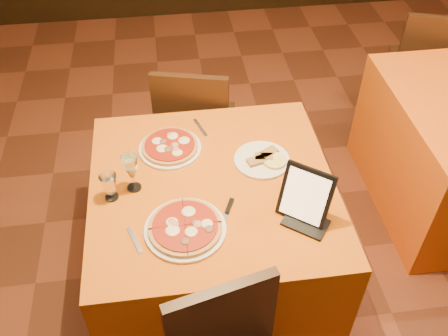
{
  "coord_description": "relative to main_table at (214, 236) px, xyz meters",
  "views": [
    {
      "loc": [
        -0.68,
        -1.23,
        2.35
      ],
      "look_at": [
        -0.47,
        0.32,
        0.86
      ],
      "focal_mm": 40.0,
      "sensor_mm": 36.0,
      "label": 1
    }
  ],
  "objects": [
    {
      "name": "chair_side_far",
      "position": [
        1.62,
        1.26,
        0.08
      ],
      "size": [
        0.59,
        0.59,
        0.91
      ],
      "primitive_type": null,
      "rotation": [
        0.0,
        0.0,
        2.81
      ],
      "color": "black",
      "rests_on": "floor"
    },
    {
      "name": "cutlet_dish",
      "position": [
        0.25,
        0.12,
        0.39
      ],
      "size": [
        0.26,
        0.26,
        0.03
      ],
      "rotation": [
        0.0,
        0.0,
        -0.04
      ],
      "color": "white",
      "rests_on": "main_table"
    },
    {
      "name": "water_glass",
      "position": [
        -0.45,
        -0.02,
        0.44
      ],
      "size": [
        0.08,
        0.08,
        0.13
      ],
      "primitive_type": null,
      "rotation": [
        0.0,
        0.0,
        -0.25
      ],
      "color": "silver",
      "rests_on": "main_table"
    },
    {
      "name": "pizza_far",
      "position": [
        -0.18,
        0.26,
        0.39
      ],
      "size": [
        0.3,
        0.3,
        0.03
      ],
      "rotation": [
        0.0,
        0.0,
        0.28
      ],
      "color": "white",
      "rests_on": "main_table"
    },
    {
      "name": "chair_main_far",
      "position": [
        0.0,
        0.82,
        0.08
      ],
      "size": [
        0.55,
        0.55,
        0.91
      ],
      "primitive_type": null,
      "rotation": [
        0.0,
        0.0,
        2.89
      ],
      "color": "black",
      "rests_on": "floor"
    },
    {
      "name": "pizza_near",
      "position": [
        -0.14,
        -0.25,
        0.39
      ],
      "size": [
        0.34,
        0.34,
        0.03
      ],
      "rotation": [
        0.0,
        0.0,
        0.19
      ],
      "color": "white",
      "rests_on": "main_table"
    },
    {
      "name": "fork_near",
      "position": [
        -0.35,
        -0.28,
        0.38
      ],
      "size": [
        0.06,
        0.14,
        0.01
      ],
      "primitive_type": "cube",
      "rotation": [
        0.0,
        0.0,
        1.92
      ],
      "color": "silver",
      "rests_on": "main_table"
    },
    {
      "name": "tablet",
      "position": [
        0.36,
        -0.23,
        0.49
      ],
      "size": [
        0.23,
        0.21,
        0.24
      ],
      "primitive_type": "cube",
      "rotation": [
        -0.35,
        0.0,
        -0.66
      ],
      "color": "black",
      "rests_on": "main_table"
    },
    {
      "name": "wine_glass",
      "position": [
        -0.35,
        0.02,
        0.47
      ],
      "size": [
        0.08,
        0.08,
        0.19
      ],
      "primitive_type": null,
      "rotation": [
        0.0,
        0.0,
        -0.17
      ],
      "color": "#DEE07F",
      "rests_on": "main_table"
    },
    {
      "name": "fork_far",
      "position": [
        -0.01,
        0.4,
        0.38
      ],
      "size": [
        0.06,
        0.15,
        0.01
      ],
      "primitive_type": "cube",
      "rotation": [
        0.0,
        0.0,
        1.88
      ],
      "color": "silver",
      "rests_on": "main_table"
    },
    {
      "name": "floor",
      "position": [
        0.52,
        -0.34,
        -0.38
      ],
      "size": [
        6.0,
        7.0,
        0.01
      ],
      "primitive_type": "cube",
      "color": "#5E2D19",
      "rests_on": "ground"
    },
    {
      "name": "main_table",
      "position": [
        0.0,
        0.0,
        0.0
      ],
      "size": [
        1.1,
        1.1,
        0.75
      ],
      "primitive_type": "cube",
      "color": "#CC5F0D",
      "rests_on": "floor"
    },
    {
      "name": "knife",
      "position": [
        0.02,
        -0.23,
        0.38
      ],
      "size": [
        0.11,
        0.21,
        0.01
      ],
      "primitive_type": "cube",
      "rotation": [
        0.0,
        0.0,
        1.15
      ],
      "color": "silver",
      "rests_on": "main_table"
    }
  ]
}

